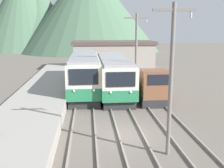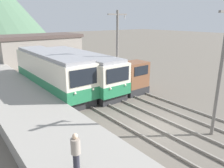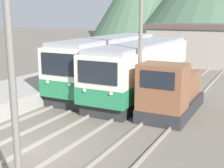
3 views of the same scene
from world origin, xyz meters
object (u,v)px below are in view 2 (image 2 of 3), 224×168
shunting_locomotive (123,78)px  catenary_mast_mid (117,51)px  catenary_mast_near (221,69)px  commuter_train_center (80,71)px  person_on_platform (76,151)px  commuter_train_left (52,74)px

shunting_locomotive → catenary_mast_mid: 3.33m
catenary_mast_near → commuter_train_center: bearing=96.5°
commuter_train_center → person_on_platform: size_ratio=7.42×
commuter_train_center → shunting_locomotive: commuter_train_center is taller
commuter_train_left → person_on_platform: 13.45m
person_on_platform → shunting_locomotive: bearing=41.6°
commuter_train_center → catenary_mast_mid: (1.51, -4.14, 2.38)m
commuter_train_left → shunting_locomotive: bearing=-32.6°
commuter_train_center → catenary_mast_near: 13.61m
shunting_locomotive → catenary_mast_near: bearing=-98.5°
commuter_train_left → catenary_mast_near: catenary_mast_near is taller
shunting_locomotive → catenary_mast_near: (-1.49, -10.04, 2.84)m
commuter_train_center → shunting_locomotive: (3.00, -3.27, -0.46)m
commuter_train_left → shunting_locomotive: commuter_train_left is taller
shunting_locomotive → catenary_mast_mid: catenary_mast_mid is taller
shunting_locomotive → commuter_train_left: bearing=147.4°
commuter_train_center → person_on_platform: commuter_train_center is taller
catenary_mast_mid → person_on_platform: bearing=-136.8°
catenary_mast_mid → commuter_train_center: bearing=110.0°
shunting_locomotive → commuter_train_center: bearing=132.5°
commuter_train_left → catenary_mast_mid: catenary_mast_mid is taller
commuter_train_center → person_on_platform: (-7.16, -12.28, 0.15)m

